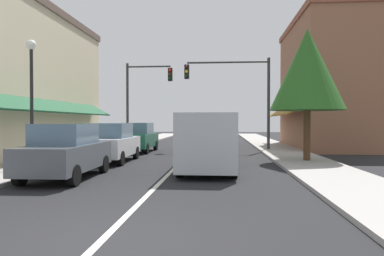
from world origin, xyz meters
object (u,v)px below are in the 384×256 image
(parked_car_nearest_left, at_px, (66,151))
(street_lamp_left_near, at_px, (32,83))
(tree_right_near, at_px, (307,70))
(parked_car_third_left, at_px, (138,138))
(traffic_signal_mast_arm, at_px, (239,87))
(van_in_lane, at_px, (209,140))
(parked_car_second_left, at_px, (112,143))
(traffic_signal_left_corner, at_px, (142,92))

(parked_car_nearest_left, height_order, street_lamp_left_near, street_lamp_left_near)
(parked_car_nearest_left, bearing_deg, tree_right_near, 28.54)
(parked_car_third_left, distance_m, street_lamp_left_near, 9.04)
(traffic_signal_mast_arm, bearing_deg, van_in_lane, -99.75)
(parked_car_nearest_left, distance_m, parked_car_second_left, 4.68)
(parked_car_third_left, bearing_deg, parked_car_second_left, -89.27)
(parked_car_nearest_left, relative_size, tree_right_near, 0.69)
(parked_car_second_left, distance_m, van_in_lane, 5.17)
(street_lamp_left_near, bearing_deg, parked_car_nearest_left, -36.60)
(parked_car_nearest_left, height_order, traffic_signal_left_corner, traffic_signal_left_corner)
(parked_car_nearest_left, xyz_separation_m, tree_right_near, (8.78, 5.07, 3.26))
(van_in_lane, relative_size, traffic_signal_mast_arm, 0.88)
(parked_car_second_left, bearing_deg, street_lamp_left_near, -122.49)
(traffic_signal_mast_arm, relative_size, traffic_signal_left_corner, 0.98)
(parked_car_second_left, relative_size, traffic_signal_mast_arm, 0.70)
(parked_car_nearest_left, bearing_deg, parked_car_second_left, 88.54)
(traffic_signal_mast_arm, bearing_deg, parked_car_second_left, -132.01)
(tree_right_near, bearing_deg, traffic_signal_mast_arm, 112.78)
(parked_car_third_left, height_order, traffic_signal_mast_arm, traffic_signal_mast_arm)
(van_in_lane, height_order, traffic_signal_left_corner, traffic_signal_left_corner)
(traffic_signal_mast_arm, bearing_deg, street_lamp_left_near, -129.02)
(parked_car_third_left, distance_m, tree_right_near, 10.61)
(parked_car_third_left, distance_m, traffic_signal_mast_arm, 7.06)
(traffic_signal_mast_arm, distance_m, tree_right_near, 6.92)
(traffic_signal_mast_arm, xyz_separation_m, tree_right_near, (2.68, -6.38, 0.12))
(parked_car_third_left, bearing_deg, traffic_signal_mast_arm, 13.77)
(parked_car_third_left, bearing_deg, street_lamp_left_near, -102.62)
(tree_right_near, bearing_deg, traffic_signal_left_corner, 138.49)
(van_in_lane, bearing_deg, parked_car_second_left, 150.91)
(van_in_lane, height_order, traffic_signal_mast_arm, traffic_signal_mast_arm)
(parked_car_nearest_left, bearing_deg, traffic_signal_mast_arm, 60.49)
(traffic_signal_mast_arm, relative_size, street_lamp_left_near, 1.21)
(parked_car_second_left, xyz_separation_m, traffic_signal_mast_arm, (6.10, 6.77, 3.14))
(parked_car_third_left, height_order, street_lamp_left_near, street_lamp_left_near)
(parked_car_second_left, xyz_separation_m, tree_right_near, (8.78, 0.39, 3.26))
(parked_car_third_left, xyz_separation_m, traffic_signal_mast_arm, (6.14, 1.48, 3.14))
(parked_car_second_left, bearing_deg, tree_right_near, 1.85)
(traffic_signal_left_corner, bearing_deg, parked_car_second_left, -85.99)
(parked_car_nearest_left, bearing_deg, street_lamp_left_near, 141.94)
(van_in_lane, relative_size, tree_right_near, 0.87)
(parked_car_nearest_left, relative_size, van_in_lane, 0.80)
(parked_car_second_left, xyz_separation_m, street_lamp_left_near, (-1.99, -3.20, 2.38))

